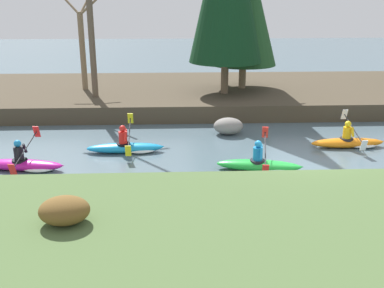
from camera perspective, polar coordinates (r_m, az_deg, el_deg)
ground_plane at (r=14.88m, az=12.88°, el=-3.16°), size 90.00×90.00×0.00m
riverbank_near at (r=10.43m, az=20.17°, el=-11.11°), size 44.00×5.75×0.84m
riverbank_far at (r=24.09m, az=6.92°, el=6.42°), size 44.00×8.90×0.77m
conifer_tree_left at (r=23.05m, az=6.73°, el=17.22°), size 3.31×3.31×7.08m
bare_tree_upstream at (r=23.35m, az=-13.73°, el=12.51°), size 2.81×2.78×5.03m
bare_tree_mid_upstream at (r=21.43m, az=-12.70°, el=15.72°), size 4.33×4.27×7.92m
bare_tree_mid_downstream at (r=23.97m, az=4.33°, el=15.94°), size 4.13×4.08×7.55m
shrub_clump_nearest at (r=9.74m, az=-15.90°, el=-8.11°), size 1.06×0.88×0.57m
kayaker_lead at (r=17.54m, az=19.48°, el=0.25°), size 2.78×2.06×1.20m
kayaker_middle at (r=14.52m, az=8.94°, el=-2.61°), size 2.79×2.06×1.20m
kayaker_trailing at (r=16.15m, az=-8.11°, el=-0.38°), size 2.78×2.07×1.20m
kayaker_far_back at (r=15.36m, az=-20.43°, el=-2.40°), size 2.80×2.07×1.20m
boulder_midstream at (r=18.11m, az=4.63°, el=2.29°), size 1.19×0.93×0.67m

